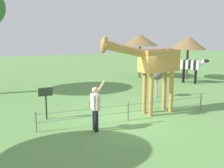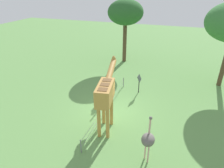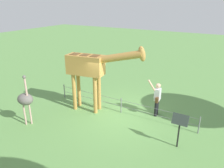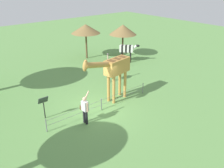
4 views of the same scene
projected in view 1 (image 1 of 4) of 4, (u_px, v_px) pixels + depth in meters
The scene contains 9 objects.
ground_plane at pixel (126, 119), 10.62m from camera, with size 60.00×60.00×0.00m, color #60934C.
giraffe at pixel (153, 64), 10.89m from camera, with size 3.69×1.06×3.32m.
visitor at pixel (95, 106), 9.20m from camera, with size 0.57×0.58×1.75m.
zebra at pixel (191, 66), 17.69m from camera, with size 1.43×1.55×1.66m.
ostrich at pixel (157, 75), 13.91m from camera, with size 0.70×0.56×2.25m.
shade_hut_near at pixel (140, 40), 19.55m from camera, with size 2.66×2.66×3.23m.
shade_hut_far at pixel (188, 43), 18.90m from camera, with size 2.55×2.55×3.11m.
info_sign at pixel (46, 96), 10.39m from camera, with size 0.56×0.21×1.32m.
wire_fence at pixel (128, 110), 10.37m from camera, with size 7.05×0.05×0.75m.
Camera 1 is at (4.14, 9.26, 3.47)m, focal length 42.40 mm.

